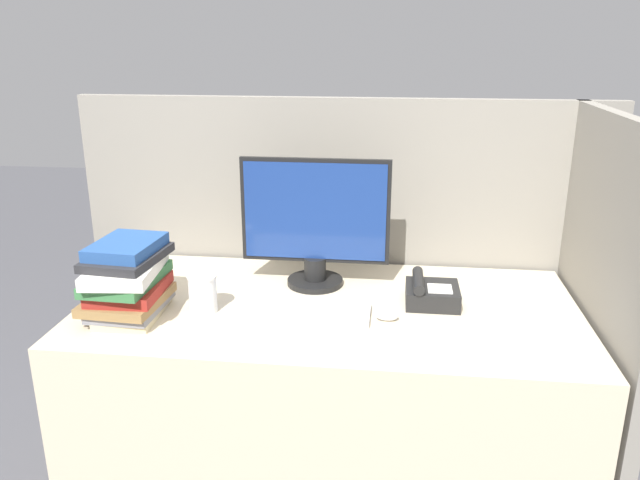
{
  "coord_description": "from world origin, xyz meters",
  "views": [
    {
      "loc": [
        0.2,
        -1.47,
        1.62
      ],
      "look_at": [
        -0.03,
        0.45,
        0.98
      ],
      "focal_mm": 35.0,
      "sensor_mm": 36.0,
      "label": 1
    }
  ],
  "objects_px": {
    "monitor": "(315,226)",
    "mouse": "(387,316)",
    "keyboard": "(304,312)",
    "desk_telephone": "(431,293)",
    "coffee_cup": "(203,293)",
    "book_stack": "(128,280)"
  },
  "relations": [
    {
      "from": "monitor",
      "to": "desk_telephone",
      "type": "bearing_deg",
      "value": -16.99
    },
    {
      "from": "desk_telephone",
      "to": "keyboard",
      "type": "bearing_deg",
      "value": -161.07
    },
    {
      "from": "monitor",
      "to": "keyboard",
      "type": "bearing_deg",
      "value": -90.76
    },
    {
      "from": "monitor",
      "to": "mouse",
      "type": "relative_size",
      "value": 7.29
    },
    {
      "from": "desk_telephone",
      "to": "book_stack",
      "type": "bearing_deg",
      "value": -167.62
    },
    {
      "from": "mouse",
      "to": "desk_telephone",
      "type": "height_order",
      "value": "desk_telephone"
    },
    {
      "from": "coffee_cup",
      "to": "keyboard",
      "type": "bearing_deg",
      "value": 2.28
    },
    {
      "from": "monitor",
      "to": "book_stack",
      "type": "bearing_deg",
      "value": -148.87
    },
    {
      "from": "monitor",
      "to": "coffee_cup",
      "type": "distance_m",
      "value": 0.45
    },
    {
      "from": "keyboard",
      "to": "book_stack",
      "type": "xyz_separation_m",
      "value": [
        -0.54,
        -0.07,
        0.11
      ]
    },
    {
      "from": "monitor",
      "to": "desk_telephone",
      "type": "relative_size",
      "value": 2.88
    },
    {
      "from": "coffee_cup",
      "to": "desk_telephone",
      "type": "height_order",
      "value": "coffee_cup"
    },
    {
      "from": "monitor",
      "to": "coffee_cup",
      "type": "xyz_separation_m",
      "value": [
        -0.33,
        -0.27,
        -0.15
      ]
    },
    {
      "from": "desk_telephone",
      "to": "monitor",
      "type": "bearing_deg",
      "value": 163.01
    },
    {
      "from": "coffee_cup",
      "to": "book_stack",
      "type": "relative_size",
      "value": 0.4
    },
    {
      "from": "mouse",
      "to": "book_stack",
      "type": "distance_m",
      "value": 0.82
    },
    {
      "from": "book_stack",
      "to": "desk_telephone",
      "type": "distance_m",
      "value": 0.98
    },
    {
      "from": "monitor",
      "to": "desk_telephone",
      "type": "xyz_separation_m",
      "value": [
        0.4,
        -0.12,
        -0.18
      ]
    },
    {
      "from": "mouse",
      "to": "keyboard",
      "type": "bearing_deg",
      "value": 177.82
    },
    {
      "from": "mouse",
      "to": "coffee_cup",
      "type": "xyz_separation_m",
      "value": [
        -0.59,
        -0.0,
        0.05
      ]
    },
    {
      "from": "keyboard",
      "to": "coffee_cup",
      "type": "bearing_deg",
      "value": -177.72
    },
    {
      "from": "mouse",
      "to": "desk_telephone",
      "type": "xyz_separation_m",
      "value": [
        0.14,
        0.15,
        0.02
      ]
    }
  ]
}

